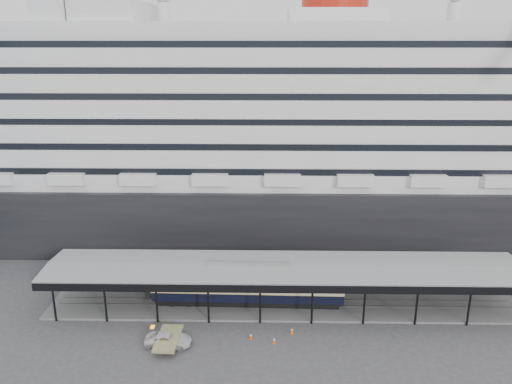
% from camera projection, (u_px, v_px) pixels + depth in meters
% --- Properties ---
extents(ground, '(200.00, 200.00, 0.00)m').
position_uv_depth(ground, '(286.00, 327.00, 55.19)').
color(ground, '#3A3A3D').
rests_on(ground, ground).
extents(cruise_ship, '(130.00, 30.00, 43.90)m').
position_uv_depth(cruise_ship, '(280.00, 118.00, 80.43)').
color(cruise_ship, black).
rests_on(cruise_ship, ground).
extents(platform_canopy, '(56.00, 9.18, 5.30)m').
position_uv_depth(platform_canopy, '(285.00, 287.00, 59.28)').
color(platform_canopy, slate).
rests_on(platform_canopy, ground).
extents(port_truck, '(4.90, 2.41, 1.34)m').
position_uv_depth(port_truck, '(168.00, 340.00, 51.78)').
color(port_truck, silver).
rests_on(port_truck, ground).
extents(pullman_carriage, '(22.65, 3.43, 22.18)m').
position_uv_depth(pullman_carriage, '(248.00, 284.00, 59.26)').
color(pullman_carriage, black).
rests_on(pullman_carriage, ground).
extents(traffic_cone_left, '(0.40, 0.40, 0.69)m').
position_uv_depth(traffic_cone_left, '(274.00, 340.00, 52.26)').
color(traffic_cone_left, '#DF5A0C').
rests_on(traffic_cone_left, ground).
extents(traffic_cone_mid, '(0.36, 0.36, 0.68)m').
position_uv_depth(traffic_cone_mid, '(251.00, 336.00, 53.00)').
color(traffic_cone_mid, '#F5440D').
rests_on(traffic_cone_mid, ground).
extents(traffic_cone_right, '(0.42, 0.42, 0.73)m').
position_uv_depth(traffic_cone_right, '(292.00, 331.00, 53.97)').
color(traffic_cone_right, '#E55B0C').
rests_on(traffic_cone_right, ground).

